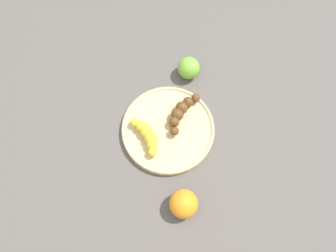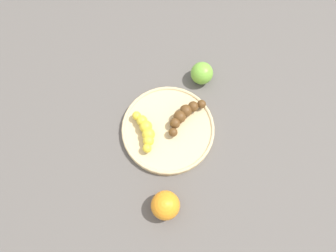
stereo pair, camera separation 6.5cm
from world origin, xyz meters
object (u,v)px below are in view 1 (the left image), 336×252
fruit_bowl (168,129)px  banana_yellow (147,135)px  apple_green (189,68)px  orange_fruit (184,204)px  banana_overripe (181,112)px

fruit_bowl → banana_yellow: banana_yellow is taller
fruit_bowl → apple_green: (-0.11, 0.16, 0.02)m
apple_green → orange_fruit: size_ratio=0.89×
apple_green → orange_fruit: orange_fruit is taller
banana_yellow → orange_fruit: 0.21m
fruit_bowl → banana_yellow: 0.07m
banana_overripe → orange_fruit: bearing=122.1°
banana_overripe → apple_green: (-0.10, 0.11, -0.00)m
fruit_bowl → banana_yellow: size_ratio=2.12×
banana_yellow → apple_green: (-0.10, 0.23, -0.00)m
fruit_bowl → orange_fruit: orange_fruit is taller
fruit_bowl → banana_overripe: (-0.01, 0.06, 0.03)m
banana_overripe → banana_yellow: (-0.00, -0.12, 0.00)m
apple_green → orange_fruit: (0.31, -0.26, 0.00)m
banana_overripe → apple_green: apple_green is taller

